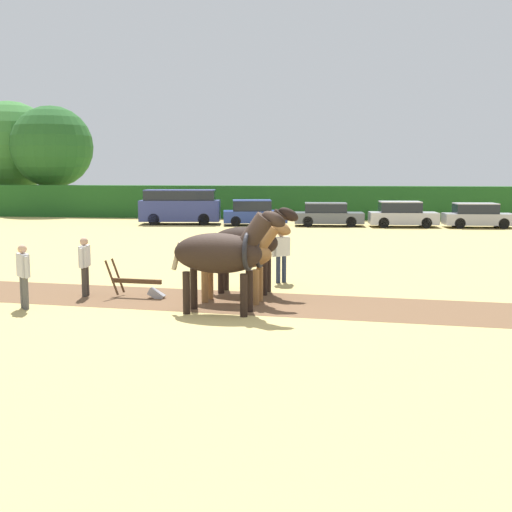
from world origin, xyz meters
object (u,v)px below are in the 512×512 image
(draft_horse_lead_right, at_px, (236,254))
(parked_van, at_px, (180,206))
(plow, at_px, (141,286))
(parked_car_center_right, at_px, (477,216))
(draft_horse_lead_left, at_px, (222,253))
(farmer_beside_team, at_px, (281,251))
(tree_left, at_px, (11,147))
(tree_center_left, at_px, (52,147))
(parked_car_left, at_px, (254,213))
(parked_car_center, at_px, (402,215))
(parked_car_center_left, at_px, (328,215))
(farmer_onlooker_left, at_px, (23,272))
(farmer_at_plow, at_px, (85,262))
(draft_horse_trail_left, at_px, (249,243))

(draft_horse_lead_right, relative_size, parked_van, 0.52)
(plow, distance_m, parked_car_center_right, 27.31)
(draft_horse_lead_left, relative_size, farmer_beside_team, 1.70)
(tree_left, height_order, plow, tree_left)
(farmer_beside_team, bearing_deg, tree_center_left, 175.86)
(parked_car_left, xyz_separation_m, parked_car_center, (9.22, -0.12, -0.01))
(parked_car_center_right, bearing_deg, parked_car_center_left, 176.32)
(draft_horse_lead_right, height_order, parked_car_center, draft_horse_lead_right)
(parked_car_left, bearing_deg, tree_left, 143.91)
(tree_left, relative_size, parked_car_center_left, 2.10)
(tree_left, relative_size, farmer_onlooker_left, 5.66)
(tree_center_left, bearing_deg, farmer_at_plow, -64.09)
(plow, relative_size, parked_car_center, 0.40)
(draft_horse_lead_left, height_order, parked_car_center_right, draft_horse_lead_left)
(farmer_at_plow, distance_m, farmer_onlooker_left, 1.98)
(parked_car_center, bearing_deg, tree_left, 156.99)
(tree_center_left, height_order, farmer_beside_team, tree_center_left)
(draft_horse_lead_right, distance_m, farmer_onlooker_left, 5.38)
(parked_car_center_left, bearing_deg, parked_car_left, 176.16)
(plow, height_order, parked_car_left, parked_car_left)
(draft_horse_lead_right, distance_m, farmer_at_plow, 4.30)
(draft_horse_trail_left, bearing_deg, tree_left, 132.17)
(draft_horse_lead_right, bearing_deg, parked_car_center_right, 70.85)
(farmer_beside_team, relative_size, parked_car_center_right, 0.40)
(parked_car_left, xyz_separation_m, parked_car_center_left, (4.67, -0.03, -0.06))
(farmer_onlooker_left, distance_m, parked_car_center_right, 30.09)
(farmer_at_plow, bearing_deg, parked_car_center_right, 51.60)
(draft_horse_lead_right, bearing_deg, tree_center_left, 127.11)
(draft_horse_lead_right, relative_size, parked_car_center_left, 0.63)
(draft_horse_trail_left, height_order, plow, draft_horse_trail_left)
(farmer_onlooker_left, bearing_deg, parked_car_center_right, 13.38)
(tree_center_left, bearing_deg, farmer_beside_team, -54.78)
(tree_center_left, distance_m, farmer_at_plow, 36.48)
(farmer_onlooker_left, relative_size, parked_car_center, 0.38)
(parked_car_center, bearing_deg, plow, -114.97)
(parked_car_center_left, bearing_deg, parked_car_center, -4.71)
(farmer_at_plow, height_order, farmer_beside_team, farmer_beside_team)
(tree_center_left, height_order, parked_car_center_left, tree_center_left)
(farmer_beside_team, bearing_deg, draft_horse_lead_left, -52.45)
(draft_horse_lead_right, height_order, parked_van, draft_horse_lead_right)
(farmer_beside_team, height_order, parked_car_center_right, farmer_beside_team)
(farmer_beside_team, bearing_deg, parked_car_center_right, 114.64)
(tree_center_left, distance_m, parked_van, 15.86)
(tree_center_left, height_order, draft_horse_lead_right, tree_center_left)
(farmer_onlooker_left, xyz_separation_m, parked_car_center_left, (7.15, 25.43, -0.23))
(draft_horse_lead_left, relative_size, parked_car_center_left, 0.67)
(tree_center_left, bearing_deg, parked_car_center_right, -16.09)
(tree_center_left, height_order, parked_car_center_right, tree_center_left)
(tree_left, distance_m, parked_car_left, 24.95)
(tree_left, xyz_separation_m, draft_horse_trail_left, (24.79, -33.50, -4.00))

